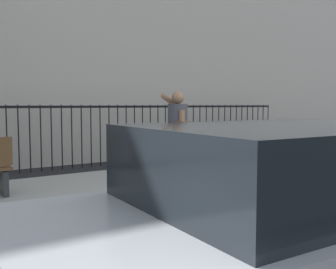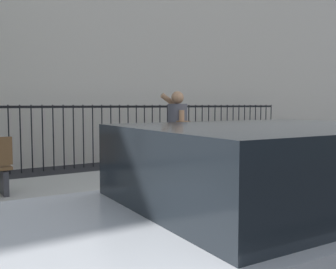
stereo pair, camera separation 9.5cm
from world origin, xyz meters
name	(u,v)px [view 2 (the right image)]	position (x,y,z in m)	size (l,w,h in m)	color
ground_plane	(296,218)	(0.00, 0.00, 0.00)	(60.00, 60.00, 0.00)	black
sidewalk	(201,186)	(0.00, 2.20, 0.07)	(28.00, 4.40, 0.15)	#9E9B93
iron_fence	(115,127)	(0.00, 5.90, 1.02)	(12.03, 0.04, 1.60)	black
parked_hatchback	(285,225)	(-2.17, -1.61, 0.70)	(4.28, 2.01, 1.45)	#ADAFB5
pedestrian_on_phone	(178,132)	(-0.67, 1.98, 1.13)	(0.50, 0.70, 1.68)	#936B4C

